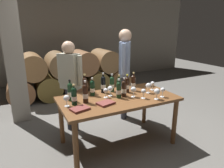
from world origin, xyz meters
TOP-DOWN VIEW (x-y plane):
  - ground_plane at (0.00, 0.00)m, footprint 14.00×14.00m
  - cellar_back_wall at (0.00, 4.20)m, footprint 10.00×0.24m
  - barrel_stack at (0.00, 2.60)m, footprint 3.12×0.90m
  - stone_pillar at (-1.30, 1.60)m, footprint 0.32×0.32m
  - dining_table at (0.00, 0.00)m, footprint 1.70×0.90m
  - wine_bottle_0 at (-0.65, 0.00)m, footprint 0.07×0.07m
  - wine_bottle_1 at (0.24, 0.15)m, footprint 0.07×0.07m
  - wine_bottle_2 at (0.04, 0.28)m, footprint 0.07×0.07m
  - wine_bottle_3 at (-0.00, -0.02)m, footprint 0.07×0.07m
  - wine_bottle_4 at (0.37, 0.18)m, footprint 0.07×0.07m
  - wine_bottle_5 at (-0.39, 0.34)m, footprint 0.07×0.07m
  - wine_bottle_6 at (-0.49, 0.01)m, footprint 0.07×0.07m
  - wine_bottle_7 at (0.09, -0.01)m, footprint 0.07×0.07m
  - wine_bottle_8 at (0.07, 0.11)m, footprint 0.07×0.07m
  - wine_bottle_9 at (-0.66, 0.17)m, footprint 0.07×0.07m
  - wine_bottle_10 at (-0.11, 0.29)m, footprint 0.07×0.07m
  - wine_bottle_11 at (-0.31, 0.24)m, footprint 0.07×0.07m
  - wine_glass_0 at (0.21, -0.09)m, footprint 0.08×0.08m
  - wine_glass_1 at (0.59, -0.28)m, footprint 0.07×0.07m
  - wine_glass_2 at (0.31, -0.20)m, footprint 0.07×0.07m
  - wine_glass_3 at (-0.08, 0.10)m, footprint 0.08×0.08m
  - wine_glass_4 at (-0.17, 0.07)m, footprint 0.07×0.07m
  - wine_glass_5 at (-0.76, -0.01)m, footprint 0.08×0.08m
  - wine_glass_6 at (0.66, 0.06)m, footprint 0.07×0.07m
  - wine_glass_7 at (0.45, -0.32)m, footprint 0.09×0.09m
  - wine_glass_8 at (0.51, -0.04)m, footprint 0.09×0.09m
  - tasting_notebook at (-0.64, -0.20)m, footprint 0.25×0.21m
  - leather_ledger at (-0.27, -0.16)m, footprint 0.26×0.21m
  - sommelier_presenting at (0.54, 0.75)m, footprint 0.33×0.42m
  - taster_seated_left at (-0.51, 0.72)m, footprint 0.33×0.42m

SIDE VIEW (x-z plane):
  - ground_plane at x=0.00m, z-range 0.00..0.00m
  - barrel_stack at x=0.00m, z-range -0.03..1.12m
  - dining_table at x=0.00m, z-range 0.29..1.05m
  - tasting_notebook at x=-0.64m, z-range 0.76..0.79m
  - leather_ledger at x=-0.27m, z-range 0.76..0.79m
  - wine_glass_1 at x=0.59m, z-range 0.79..0.93m
  - wine_glass_4 at x=-0.17m, z-range 0.79..0.93m
  - wine_glass_2 at x=0.31m, z-range 0.79..0.93m
  - wine_glass_6 at x=0.66m, z-range 0.79..0.94m
  - wine_glass_3 at x=-0.08m, z-range 0.79..0.95m
  - wine_glass_0 at x=0.21m, z-range 0.79..0.95m
  - wine_glass_5 at x=-0.76m, z-range 0.79..0.95m
  - wine_glass_7 at x=0.45m, z-range 0.79..0.95m
  - wine_glass_8 at x=0.51m, z-range 0.79..0.95m
  - wine_bottle_11 at x=-0.31m, z-range 0.74..1.02m
  - wine_bottle_3 at x=0.00m, z-range 0.74..1.03m
  - wine_bottle_0 at x=-0.65m, z-range 0.74..1.03m
  - wine_bottle_7 at x=0.09m, z-range 0.74..1.03m
  - wine_bottle_1 at x=0.24m, z-range 0.74..1.03m
  - wine_bottle_2 at x=0.04m, z-range 0.74..1.03m
  - wine_bottle_4 at x=0.37m, z-range 0.74..1.04m
  - wine_bottle_9 at x=-0.66m, z-range 0.74..1.04m
  - wine_bottle_8 at x=0.07m, z-range 0.74..1.04m
  - wine_bottle_6 at x=-0.49m, z-range 0.74..1.05m
  - wine_bottle_10 at x=-0.11m, z-range 0.74..1.06m
  - wine_bottle_5 at x=-0.39m, z-range 0.74..1.06m
  - taster_seated_left at x=-0.51m, z-range 0.15..1.69m
  - sommelier_presenting at x=0.54m, z-range 0.19..1.90m
  - stone_pillar at x=-1.30m, z-range 0.00..2.60m
  - cellar_back_wall at x=0.00m, z-range 0.00..2.80m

